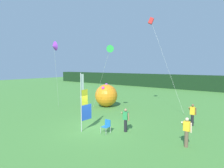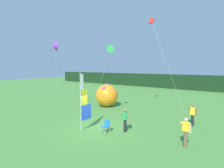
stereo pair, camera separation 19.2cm
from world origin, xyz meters
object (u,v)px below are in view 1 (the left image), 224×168
Objects in this scene: kite_purple_delta_0 at (54,46)px; kite_red_box_2 at (151,22)px; banner_flag at (84,103)px; folding_chair at (106,125)px; person_far_left at (187,131)px; person_near_banner at (126,119)px; inflatable_balloon at (106,95)px; kite_green_delta_1 at (110,49)px; person_mid_field at (192,114)px.

kite_purple_delta_0 is 0.74× the size of kite_red_box_2.
banner_flag is 4.63× the size of folding_chair.
person_far_left is at bearing 10.83° from folding_chair.
kite_purple_delta_0 is (-9.49, 1.01, 5.75)m from person_near_banner.
kite_red_box_2 is (-0.91, 8.37, 8.65)m from folding_chair.
person_far_left is 0.65× the size of inflatable_balloon.
kite_red_box_2 is (-1.86, 7.43, 8.28)m from person_near_banner.
folding_chair is 10.68m from kite_purple_delta_0.
banner_flag is 2.19m from folding_chair.
kite_purple_delta_0 reaches higher than kite_green_delta_1.
person_far_left is (6.55, 1.61, -1.07)m from banner_flag.
inflatable_balloon is (-9.71, 1.31, 0.38)m from person_mid_field.
person_far_left is at bearing -51.10° from kite_red_box_2.
inflatable_balloon is 8.59m from folding_chair.
person_far_left reaches higher than person_mid_field.
kite_purple_delta_0 is at bearing -123.52° from inflatable_balloon.
kite_green_delta_1 is 5.68m from kite_red_box_2.
inflatable_balloon is at bearing 118.82° from banner_flag.
kite_red_box_2 is at bearing 96.23° from folding_chair.
kite_green_delta_1 reaches higher than person_far_left.
folding_chair is at bearing 23.08° from banner_flag.
person_mid_field is 0.24× the size of kite_purple_delta_0.
person_near_banner is 4.11m from person_far_left.
kite_red_box_2 is at bearing 40.07° from kite_purple_delta_0.
banner_flag is 2.42× the size of person_far_left.
person_far_left is at bearing 0.37° from person_near_banner.
kite_purple_delta_0 is at bearing 167.11° from folding_chair.
kite_red_box_2 is (-5.15, 3.10, 8.26)m from person_mid_field.
folding_chair is (5.47, -6.58, -0.77)m from inflatable_balloon.
kite_green_delta_1 reaches higher than inflatable_balloon.
kite_red_box_2 is at bearing 128.90° from person_far_left.
inflatable_balloon is 9.28m from kite_red_box_2.
kite_red_box_2 reaches higher than folding_chair.
person_mid_field is at bearing 51.21° from folding_chair.
kite_red_box_2 is at bearing 104.09° from person_near_banner.
kite_red_box_2 reaches higher than person_near_banner.
person_mid_field is 10.22m from kite_red_box_2.
person_mid_field is 0.18× the size of kite_red_box_2.
person_mid_field reaches higher than folding_chair.
inflatable_balloon is at bearing 56.48° from kite_purple_delta_0.
person_mid_field is 14.39m from kite_purple_delta_0.
kite_purple_delta_0 is (-7.04, 2.59, 4.65)m from banner_flag.
inflatable_balloon reaches higher than person_mid_field.
folding_chair is at bearing -135.29° from person_near_banner.
kite_red_box_2 is (0.58, 9.01, 7.19)m from banner_flag.
person_mid_field is at bearing -7.70° from inflatable_balloon.
inflatable_balloon is at bearing 151.92° from person_far_left.
banner_flag is 3.11m from person_near_banner.
person_mid_field is at bearing -31.01° from kite_red_box_2.
banner_flag is 6.83m from person_far_left.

